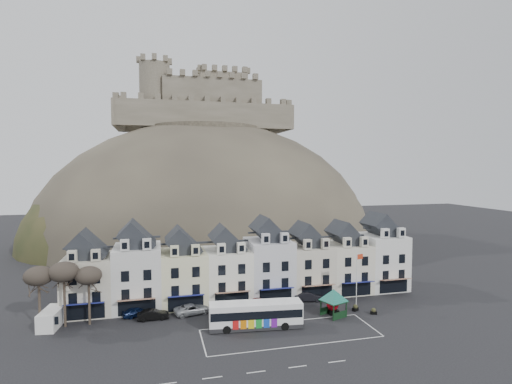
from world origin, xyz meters
The scene contains 21 objects.
ground centered at (0.00, 0.00, 0.00)m, with size 300.00×300.00×0.00m, color black.
coach_bay_markings centered at (2.00, 1.25, 0.00)m, with size 22.00×7.50×0.01m, color silver.
townhouse_terrace centered at (0.15, 15.97, 5.30)m, with size 54.40×9.35×11.80m.
castle_hill centered at (1.25, 68.95, 0.11)m, with size 100.00×76.00×68.00m.
castle centered at (0.51, 75.93, 40.19)m, with size 50.20×22.20×22.00m.
tree_left_far centered at (-29.00, 10.50, 6.90)m, with size 3.61×3.61×8.24m.
tree_left_mid centered at (-26.00, 10.50, 7.24)m, with size 3.78×3.78×8.64m.
tree_left_near centered at (-23.00, 10.50, 6.55)m, with size 3.43×3.43×7.84m.
bus centered at (-1.78, 3.96, 1.89)m, with size 12.32×4.04×3.41m.
bus_shelter centered at (9.84, 5.24, 3.00)m, with size 5.71×5.71×3.86m.
red_buoy centered at (10.22, 6.33, 1.09)m, with size 1.72×1.72×2.13m.
flagpole centered at (14.09, 6.44, 4.89)m, with size 1.20×0.41×8.57m.
white_van centered at (-27.69, 10.85, 1.16)m, with size 2.81×5.29×2.31m.
planter_west centered at (15.72, 4.51, 0.43)m, with size 1.00×0.73×0.90m.
planter_east centered at (13.86, 6.38, 0.46)m, with size 1.06×0.83×0.95m.
car_navy centered at (-16.99, 12.00, 0.69)m, with size 1.63×4.04×1.38m, color #0B1739.
car_black centered at (-14.80, 10.12, 0.70)m, with size 1.49×4.27×1.41m, color black.
car_silver centered at (-9.40, 10.95, 0.71)m, with size 2.36×5.03×1.42m, color #A8ACB0.
car_white centered at (-4.40, 9.50, 0.69)m, with size 1.93×4.74×1.38m, color white.
car_maroon centered at (0.80, 12.00, 0.65)m, with size 1.54×3.82×1.30m, color #5D0705.
car_charcoal centered at (8.76, 12.00, 0.75)m, with size 1.58×4.54×1.50m, color black.
Camera 1 is at (-14.21, -45.39, 20.97)m, focal length 28.00 mm.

